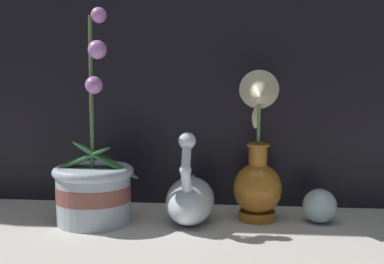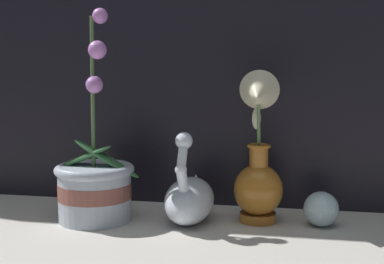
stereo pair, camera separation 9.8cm
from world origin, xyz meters
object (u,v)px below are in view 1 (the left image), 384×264
orchid_potted_plant (94,186)px  blue_vase (258,164)px  swan_figurine (190,197)px  glass_sphere (320,206)px

orchid_potted_plant → blue_vase: size_ratio=1.39×
blue_vase → swan_figurine: bearing=-170.9°
glass_sphere → orchid_potted_plant: bearing=-174.3°
swan_figurine → blue_vase: (0.14, 0.02, 0.07)m
blue_vase → glass_sphere: 0.15m
orchid_potted_plant → blue_vase: bearing=7.5°
orchid_potted_plant → glass_sphere: (0.46, 0.05, -0.04)m
swan_figurine → glass_sphere: (0.27, 0.02, -0.02)m
swan_figurine → blue_vase: blue_vase is taller
orchid_potted_plant → glass_sphere: bearing=5.7°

